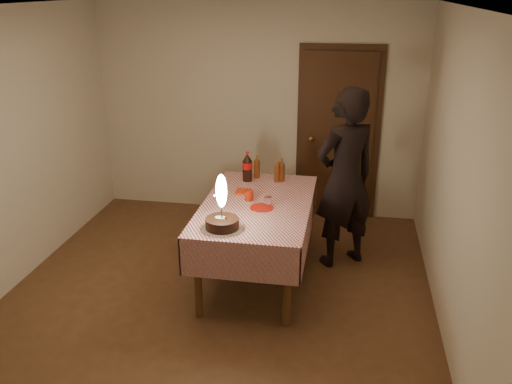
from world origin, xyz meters
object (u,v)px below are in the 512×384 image
(cola_bottle, at_px, (247,167))
(red_plate, at_px, (262,207))
(amber_bottle_right, at_px, (282,170))
(amber_bottle_mid, at_px, (278,171))
(red_cup, at_px, (249,195))
(amber_bottle_left, at_px, (257,167))
(photographer, at_px, (345,179))
(dining_table, at_px, (257,214))
(birthday_cake, at_px, (222,216))
(clear_cup, at_px, (268,202))

(cola_bottle, bearing_deg, red_plate, -68.86)
(amber_bottle_right, relative_size, amber_bottle_mid, 1.00)
(red_cup, bearing_deg, amber_bottle_right, 67.92)
(amber_bottle_left, xyz_separation_m, photographer, (0.94, -0.20, -0.00))
(dining_table, relative_size, amber_bottle_mid, 6.75)
(amber_bottle_right, bearing_deg, dining_table, -103.10)
(dining_table, xyz_separation_m, amber_bottle_mid, (0.11, 0.63, 0.23))
(red_cup, distance_m, amber_bottle_mid, 0.61)
(amber_bottle_left, relative_size, photographer, 0.14)
(cola_bottle, xyz_separation_m, amber_bottle_mid, (0.32, 0.03, -0.03))
(birthday_cake, xyz_separation_m, red_plate, (0.26, 0.50, -0.11))
(red_cup, bearing_deg, amber_bottle_left, 93.32)
(amber_bottle_mid, bearing_deg, amber_bottle_right, 25.43)
(amber_bottle_left, relative_size, amber_bottle_mid, 1.00)
(clear_cup, xyz_separation_m, amber_bottle_left, (-0.24, 0.76, 0.07))
(amber_bottle_left, bearing_deg, red_plate, -76.87)
(amber_bottle_left, bearing_deg, clear_cup, -72.54)
(dining_table, height_order, red_cup, red_cup)
(clear_cup, xyz_separation_m, cola_bottle, (-0.32, 0.65, 0.11))
(red_cup, height_order, clear_cup, red_cup)
(birthday_cake, bearing_deg, amber_bottle_right, 74.76)
(red_cup, distance_m, amber_bottle_right, 0.64)
(cola_bottle, bearing_deg, amber_bottle_mid, 5.72)
(dining_table, bearing_deg, red_cup, 145.72)
(clear_cup, bearing_deg, amber_bottle_left, 107.46)
(amber_bottle_mid, height_order, photographer, photographer)
(red_cup, distance_m, clear_cup, 0.23)
(birthday_cake, height_order, red_cup, birthday_cake)
(dining_table, relative_size, amber_bottle_left, 6.75)
(clear_cup, height_order, photographer, photographer)
(dining_table, height_order, birthday_cake, birthday_cake)
(amber_bottle_right, bearing_deg, amber_bottle_left, 167.13)
(dining_table, xyz_separation_m, red_plate, (0.07, -0.11, 0.11))
(red_cup, relative_size, photographer, 0.05)
(dining_table, height_order, clear_cup, clear_cup)
(birthday_cake, distance_m, amber_bottle_left, 1.33)
(amber_bottle_right, bearing_deg, photographer, -11.71)
(cola_bottle, height_order, photographer, photographer)
(red_plate, bearing_deg, cola_bottle, 111.14)
(red_plate, height_order, red_cup, red_cup)
(amber_bottle_right, distance_m, amber_bottle_mid, 0.05)
(cola_bottle, bearing_deg, red_cup, -77.49)
(amber_bottle_left, xyz_separation_m, amber_bottle_right, (0.28, -0.06, 0.00))
(amber_bottle_mid, distance_m, photographer, 0.71)
(birthday_cake, bearing_deg, amber_bottle_left, 87.09)
(amber_bottle_right, bearing_deg, clear_cup, -92.95)
(dining_table, xyz_separation_m, red_cup, (-0.09, 0.06, 0.16))
(dining_table, xyz_separation_m, birthday_cake, (-0.19, -0.61, 0.22))
(clear_cup, height_order, amber_bottle_mid, amber_bottle_mid)
(red_plate, bearing_deg, birthday_cake, -117.09)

